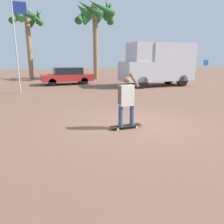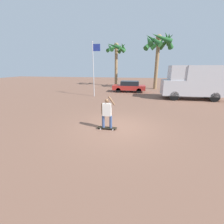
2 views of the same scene
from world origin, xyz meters
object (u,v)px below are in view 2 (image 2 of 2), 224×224
object	(u,v)px
palm_tree_near_van	(159,43)
palm_tree_center_background	(116,51)
flagpole	(94,66)
skateboard	(107,128)
person_skateboarder	(107,112)
parked_car_red	(129,86)
camper_van	(194,81)

from	to	relation	value
palm_tree_near_van	palm_tree_center_background	size ratio (longest dim) A/B	1.09
palm_tree_near_van	flagpole	world-z (taller)	palm_tree_near_van
palm_tree_near_van	palm_tree_center_background	world-z (taller)	palm_tree_near_van
skateboard	palm_tree_center_background	xyz separation A→B (m)	(-2.33, 18.93, 5.58)
person_skateboarder	flagpole	xyz separation A→B (m)	(-3.22, 8.82, 2.29)
parked_car_red	flagpole	xyz separation A→B (m)	(-3.55, -3.74, 2.51)
palm_tree_center_background	flagpole	bearing A→B (deg)	-95.04
skateboard	person_skateboarder	size ratio (longest dim) A/B	0.61
skateboard	flagpole	distance (m)	9.91
parked_car_red	skateboard	bearing A→B (deg)	-91.49
skateboard	flagpole	xyz separation A→B (m)	(-3.22, 8.82, 3.17)
parked_car_red	flagpole	size ratio (longest dim) A/B	0.74
skateboard	camper_van	bearing A→B (deg)	52.43
camper_van	skateboard	bearing A→B (deg)	-127.57
parked_car_red	flagpole	distance (m)	5.73
camper_van	parked_car_red	world-z (taller)	camper_van
skateboard	palm_tree_center_background	distance (m)	19.87
palm_tree_near_van	flagpole	size ratio (longest dim) A/B	1.36
camper_van	palm_tree_center_background	size ratio (longest dim) A/B	0.82
palm_tree_near_van	parked_car_red	bearing A→B (deg)	-136.59
skateboard	parked_car_red	xyz separation A→B (m)	(0.33, 12.55, 0.66)
person_skateboarder	flagpole	bearing A→B (deg)	110.06
skateboard	camper_van	distance (m)	11.42
person_skateboarder	palm_tree_center_background	bearing A→B (deg)	97.01
flagpole	palm_tree_center_background	bearing A→B (deg)	84.96
parked_car_red	palm_tree_near_van	bearing A→B (deg)	43.41
palm_tree_center_background	flagpole	distance (m)	10.44
parked_car_red	palm_tree_near_van	world-z (taller)	palm_tree_near_van
person_skateboarder	flagpole	distance (m)	9.66
parked_car_red	palm_tree_near_van	xyz separation A→B (m)	(3.69, 3.49, 5.50)
skateboard	palm_tree_near_van	world-z (taller)	palm_tree_near_van
skateboard	flagpole	size ratio (longest dim) A/B	0.18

